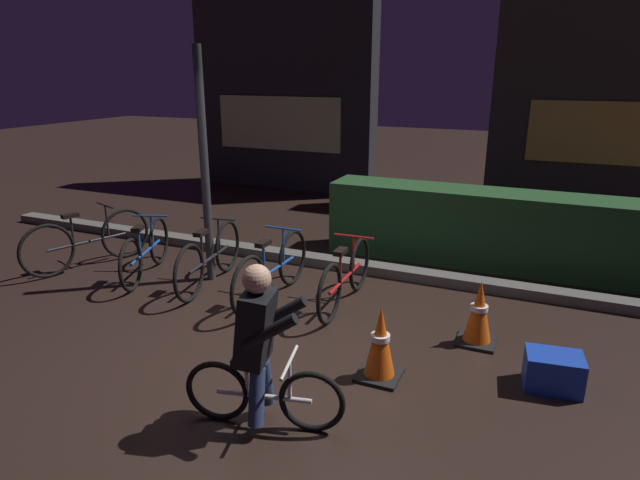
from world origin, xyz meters
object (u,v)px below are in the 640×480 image
Objects in this scene: street_post at (205,169)px; parked_bike_center_left at (210,258)px; parked_bike_leftmost at (88,241)px; blue_crate at (553,371)px; parked_bike_center_right at (272,270)px; traffic_cone_far at (479,313)px; parked_bike_right_mid at (345,277)px; parked_bike_left_mid at (146,251)px; traffic_cone_near at (380,343)px; cyclist at (260,346)px.

street_post is 1.05m from parked_bike_center_left.
blue_crate is (5.63, -0.63, -0.21)m from parked_bike_leftmost.
parked_bike_center_right is 2.66× the size of traffic_cone_far.
parked_bike_leftmost is at bearing 92.63° from parked_bike_right_mid.
parked_bike_leftmost is 0.91m from parked_bike_left_mid.
parked_bike_leftmost is at bearing -170.84° from street_post.
parked_bike_left_mid is (-0.80, -0.23, -1.05)m from street_post.
parked_bike_leftmost is 2.53× the size of traffic_cone_near.
parked_bike_left_mid is 3.38× the size of blue_crate.
parked_bike_left_mid is 0.90m from parked_bike_center_left.
cyclist is (1.00, -2.01, 0.28)m from parked_bike_center_right.
traffic_cone_near is (1.60, -1.07, -0.04)m from parked_bike_center_right.
parked_bike_center_right is 1.34× the size of cyclist.
parked_bike_leftmost is at bearing 72.77° from parked_bike_left_mid.
street_post reaches higher than blue_crate.
parked_bike_right_mid is (0.81, 0.18, -0.02)m from parked_bike_center_right.
traffic_cone_near reaches higher than blue_crate.
parked_bike_leftmost is 5.66m from blue_crate.
traffic_cone_near is (2.48, -1.14, -0.03)m from parked_bike_center_left.
blue_crate is at bearing -117.98° from parked_bike_left_mid.
street_post is 1.85× the size of parked_bike_left_mid.
street_post is at bearing 153.28° from traffic_cone_near.
traffic_cone_near is at bearing -122.69° from parked_bike_center_left.
parked_bike_left_mid reaches higher than blue_crate.
parked_bike_left_mid is 0.94× the size of parked_bike_right_mid.
traffic_cone_far is 0.50× the size of cyclist.
parked_bike_right_mid reaches higher than parked_bike_left_mid.
parked_bike_left_mid is 0.90× the size of parked_bike_center_left.
traffic_cone_far is at bearing -92.39° from parked_bike_center_right.
street_post reaches higher than cyclist.
cyclist reaches higher than traffic_cone_far.
traffic_cone_near is at bearing -163.39° from blue_crate.
street_post is at bearing 167.08° from blue_crate.
parked_bike_leftmost is 4.95m from traffic_cone_far.
parked_bike_right_mid is (1.80, -0.06, -1.04)m from street_post.
parked_bike_center_left reaches higher than blue_crate.
cyclist is (2.78, -2.01, 0.30)m from parked_bike_left_mid.
parked_bike_center_right is at bearing 167.21° from blue_crate.
parked_bike_leftmost is at bearing 85.62° from parked_bike_center_left.
parked_bike_right_mid is 2.45× the size of traffic_cone_near.
cyclist is (-0.60, -0.94, 0.32)m from traffic_cone_near.
blue_crate is at bearing -112.62° from parked_bike_right_mid.
cyclist is (1.88, -2.08, 0.28)m from parked_bike_center_left.
parked_bike_leftmost is 1.10× the size of parked_bike_left_mid.
cyclist is at bearing -145.89° from parked_bike_center_left.
parked_bike_center_right is (0.88, -0.07, 0.00)m from parked_bike_center_left.
parked_bike_right_mid is at bearing -106.01° from parked_bike_left_mid.
parked_bike_center_left is at bearing 155.30° from traffic_cone_near.
street_post is at bearing 77.43° from parked_bike_center_right.
parked_bike_center_right is at bearing -13.30° from street_post.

